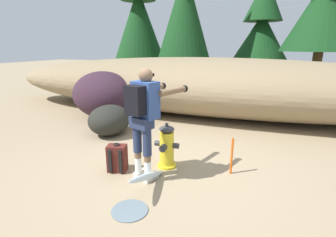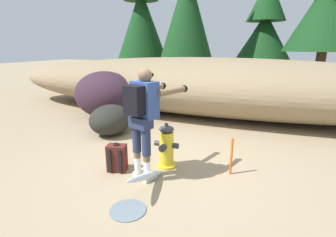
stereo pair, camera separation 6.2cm
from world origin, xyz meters
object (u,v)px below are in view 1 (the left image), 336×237
boulder_large (104,95)px  survey_stake (232,156)px  fire_hydrant (167,147)px  utility_worker (145,111)px  spare_backpack (117,158)px  boulder_mid (109,120)px

boulder_large → survey_stake: size_ratio=3.02×
fire_hydrant → survey_stake: 1.05m
utility_worker → spare_backpack: (-0.54, 0.04, -0.84)m
spare_backpack → boulder_mid: size_ratio=0.44×
utility_worker → spare_backpack: bearing=104.8°
utility_worker → spare_backpack: 1.00m
fire_hydrant → spare_backpack: bearing=-149.0°
utility_worker → boulder_large: size_ratio=0.92×
utility_worker → boulder_large: bearing=62.5°
survey_stake → boulder_mid: bearing=161.6°
fire_hydrant → survey_stake: size_ratio=1.27×
boulder_mid → survey_stake: 3.00m
survey_stake → spare_backpack: bearing=-162.5°
boulder_mid → boulder_large: bearing=128.3°
utility_worker → boulder_mid: (-1.65, 1.53, -0.72)m
utility_worker → boulder_large: (-2.58, 2.70, -0.41)m
utility_worker → spare_backpack: size_ratio=3.54×
spare_backpack → survey_stake: size_ratio=0.78×
fire_hydrant → boulder_large: size_ratio=0.42×
spare_backpack → survey_stake: survey_stake is taller
boulder_large → survey_stake: boulder_large is taller
boulder_mid → survey_stake: bearing=-18.4°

